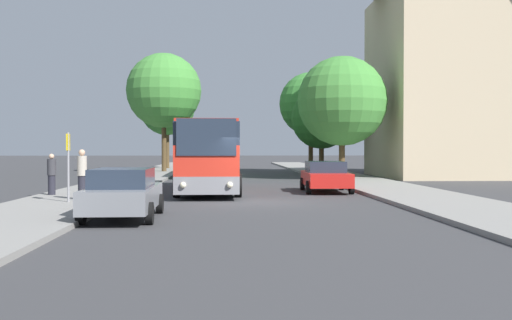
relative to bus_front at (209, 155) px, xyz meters
The scene contains 16 objects.
ground_plane 6.14m from the bus_front, 70.96° to the right, with size 300.00×300.00×0.00m, color #38383A.
sidewalk_left 7.72m from the bus_front, 132.38° to the right, with size 4.00×120.00×0.15m, color gray.
sidewalk_right 10.65m from the bus_front, 31.97° to the right, with size 4.00×120.00×0.15m, color gray.
building_right_background 26.52m from the bus_front, 33.64° to the left, with size 18.84×10.86×16.54m.
bus_front is the anchor object (origin of this frame).
bus_middle 14.77m from the bus_front, 90.29° to the left, with size 2.99×10.58×3.29m.
parked_car_left_curb 11.05m from the bus_front, 101.39° to the right, with size 2.08×4.62×1.49m.
parked_car_right_near 5.63m from the bus_front, ahead, with size 2.24×4.52×1.46m.
bus_stop_sign 8.26m from the bus_front, 125.86° to the right, with size 0.08×0.45×2.50m.
pedestrian_waiting_near 7.26m from the bus_front, 152.45° to the right, with size 0.36×0.36×1.70m.
pedestrian_waiting_far 7.38m from the bus_front, 128.54° to the right, with size 0.36×0.36×1.89m.
tree_left_near 23.17m from the bus_front, 101.40° to the left, with size 6.28×6.28×9.92m.
tree_left_far 30.61m from the bus_front, 99.45° to the left, with size 5.32×5.32×8.52m.
tree_right_near 14.28m from the bus_front, 52.27° to the left, with size 5.95×5.95×8.04m.
tree_right_mid 21.42m from the bus_front, 66.55° to the left, with size 4.93×4.93×6.81m.
tree_right_far 25.50m from the bus_front, 71.00° to the left, with size 5.55×5.55×8.60m.
Camera 1 is at (-1.03, -22.91, 2.08)m, focal length 42.00 mm.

